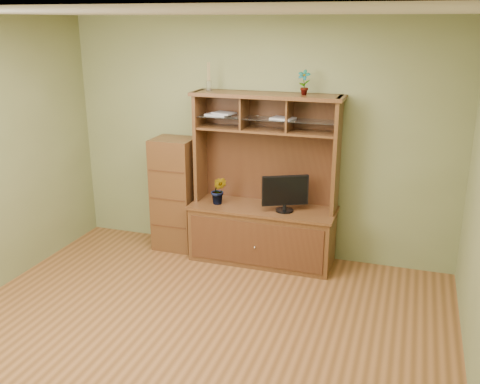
% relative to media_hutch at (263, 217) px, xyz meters
% --- Properties ---
extents(room, '(4.54, 4.04, 2.74)m').
position_rel_media_hutch_xyz_m(room, '(-0.15, -1.73, 0.83)').
color(room, brown).
rests_on(room, ground).
extents(media_hutch, '(1.66, 0.61, 1.90)m').
position_rel_media_hutch_xyz_m(media_hutch, '(0.00, 0.00, 0.00)').
color(media_hutch, '#432713').
rests_on(media_hutch, room).
extents(monitor, '(0.47, 0.26, 0.40)m').
position_rel_media_hutch_xyz_m(monitor, '(0.27, -0.08, 0.34)').
color(monitor, black).
rests_on(monitor, media_hutch).
extents(orchid_plant, '(0.18, 0.15, 0.32)m').
position_rel_media_hutch_xyz_m(orchid_plant, '(-0.50, -0.08, 0.29)').
color(orchid_plant, '#30511C').
rests_on(orchid_plant, media_hutch).
extents(top_plant, '(0.15, 0.11, 0.26)m').
position_rel_media_hutch_xyz_m(top_plant, '(0.40, 0.08, 1.51)').
color(top_plant, '#356A25').
rests_on(top_plant, media_hutch).
extents(reed_diffuser, '(0.06, 0.06, 0.31)m').
position_rel_media_hutch_xyz_m(reed_diffuser, '(-0.66, 0.08, 1.50)').
color(reed_diffuser, silver).
rests_on(reed_diffuser, media_hutch).
extents(magazines, '(1.01, 0.23, 0.04)m').
position_rel_media_hutch_xyz_m(magazines, '(-0.29, 0.08, 1.13)').
color(magazines, '#ADADB2').
rests_on(magazines, media_hutch).
extents(side_cabinet, '(0.48, 0.44, 1.34)m').
position_rel_media_hutch_xyz_m(side_cabinet, '(-1.10, 0.04, 0.15)').
color(side_cabinet, '#432713').
rests_on(side_cabinet, room).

